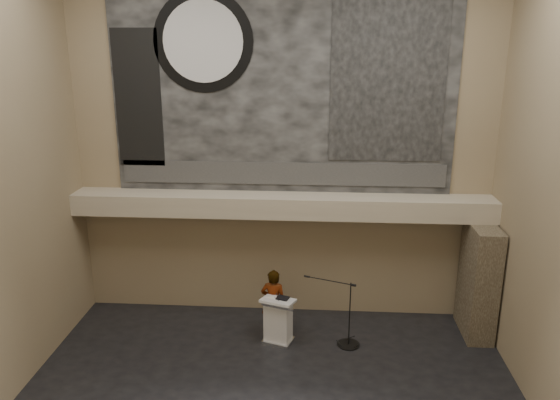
{
  "coord_description": "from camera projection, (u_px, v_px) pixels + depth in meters",
  "views": [
    {
      "loc": [
        0.82,
        -8.78,
        6.8
      ],
      "look_at": [
        0.0,
        3.2,
        3.2
      ],
      "focal_mm": 35.0,
      "sensor_mm": 36.0,
      "label": 1
    }
  ],
  "objects": [
    {
      "name": "sprinkler_left",
      "position": [
        215.0,
        216.0,
        13.12
      ],
      "size": [
        0.04,
        0.04,
        0.06
      ],
      "primitive_type": "cylinder",
      "color": "#B2893D",
      "rests_on": "soffit"
    },
    {
      "name": "mic_stand",
      "position": [
        347.0,
        336.0,
        12.49
      ],
      "size": [
        1.3,
        0.66,
        1.56
      ],
      "rotation": [
        0.0,
        0.0,
        -0.36
      ],
      "color": "black",
      "rests_on": "floor"
    },
    {
      "name": "speaker_person",
      "position": [
        273.0,
        302.0,
        12.79
      ],
      "size": [
        0.65,
        0.47,
        1.64
      ],
      "primitive_type": "imported",
      "rotation": [
        0.0,
        0.0,
        3.01
      ],
      "color": "white",
      "rests_on": "floor"
    },
    {
      "name": "lectern",
      "position": [
        278.0,
        321.0,
        12.5
      ],
      "size": [
        0.86,
        0.72,
        1.14
      ],
      "rotation": [
        0.0,
        0.0,
        -0.32
      ],
      "color": "silver",
      "rests_on": "floor"
    },
    {
      "name": "banner_clock_rim",
      "position": [
        203.0,
        41.0,
        12.34
      ],
      "size": [
        2.3,
        0.02,
        2.3
      ],
      "primitive_type": "cylinder",
      "rotation": [
        1.57,
        0.0,
        0.0
      ],
      "color": "black",
      "rests_on": "banner"
    },
    {
      "name": "sprinkler_right",
      "position": [
        361.0,
        219.0,
        12.9
      ],
      "size": [
        0.04,
        0.04,
        0.06
      ],
      "primitive_type": "cylinder",
      "color": "#B2893D",
      "rests_on": "soffit"
    },
    {
      "name": "soffit",
      "position": [
        281.0,
        205.0,
        12.99
      ],
      "size": [
        10.0,
        0.8,
        0.5
      ],
      "primitive_type": "cube",
      "color": "tan",
      "rests_on": "wall_back"
    },
    {
      "name": "banner",
      "position": [
        282.0,
        87.0,
        12.55
      ],
      "size": [
        8.0,
        0.05,
        5.0
      ],
      "primitive_type": "cube",
      "color": "black",
      "rests_on": "wall_back"
    },
    {
      "name": "binder",
      "position": [
        283.0,
        298.0,
        12.36
      ],
      "size": [
        0.32,
        0.29,
        0.04
      ],
      "primitive_type": "cube",
      "rotation": [
        0.0,
        0.0,
        -0.32
      ],
      "color": "black",
      "rests_on": "lectern"
    },
    {
      "name": "stone_pier",
      "position": [
        479.0,
        280.0,
        12.71
      ],
      "size": [
        0.6,
        1.4,
        2.7
      ],
      "primitive_type": "cube",
      "color": "#403527",
      "rests_on": "floor"
    },
    {
      "name": "banner_brick_print",
      "position": [
        138.0,
        99.0,
        12.82
      ],
      "size": [
        1.1,
        0.02,
        3.2
      ],
      "primitive_type": "cube",
      "color": "black",
      "rests_on": "banner"
    },
    {
      "name": "papers",
      "position": [
        270.0,
        299.0,
        12.33
      ],
      "size": [
        0.27,
        0.32,
        0.0
      ],
      "primitive_type": "cube",
      "rotation": [
        0.0,
        0.0,
        0.27
      ],
      "color": "silver",
      "rests_on": "lectern"
    },
    {
      "name": "banner_building_print",
      "position": [
        388.0,
        83.0,
        12.33
      ],
      "size": [
        2.6,
        0.02,
        3.6
      ],
      "primitive_type": "cube",
      "color": "black",
      "rests_on": "banner"
    },
    {
      "name": "wall_front",
      "position": [
        230.0,
        307.0,
        5.35
      ],
      "size": [
        10.0,
        0.02,
        8.5
      ],
      "primitive_type": "cube",
      "color": "#867355",
      "rests_on": "floor"
    },
    {
      "name": "banner_clock_face",
      "position": [
        203.0,
        41.0,
        12.32
      ],
      "size": [
        1.84,
        0.02,
        1.84
      ],
      "primitive_type": "cylinder",
      "rotation": [
        1.57,
        0.0,
        0.0
      ],
      "color": "silver",
      "rests_on": "banner"
    },
    {
      "name": "wall_back",
      "position": [
        282.0,
        148.0,
        13.0
      ],
      "size": [
        10.0,
        0.02,
        8.5
      ],
      "primitive_type": "cube",
      "color": "#867355",
      "rests_on": "floor"
    },
    {
      "name": "banner_text_strip",
      "position": [
        282.0,
        173.0,
        13.1
      ],
      "size": [
        7.76,
        0.02,
        0.55
      ],
      "primitive_type": "cube",
      "color": "#313131",
      "rests_on": "banner"
    }
  ]
}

